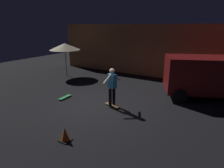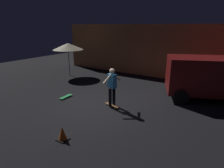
{
  "view_description": "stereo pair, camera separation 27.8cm",
  "coord_description": "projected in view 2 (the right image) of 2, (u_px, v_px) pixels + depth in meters",
  "views": [
    {
      "loc": [
        4.63,
        -6.4,
        3.47
      ],
      "look_at": [
        0.59,
        0.4,
        1.05
      ],
      "focal_mm": 30.76,
      "sensor_mm": 36.0,
      "label": 1
    },
    {
      "loc": [
        4.87,
        -6.25,
        3.47
      ],
      "look_at": [
        0.59,
        0.4,
        1.05
      ],
      "focal_mm": 30.76,
      "sensor_mm": 36.0,
      "label": 2
    }
  ],
  "objects": [
    {
      "name": "skateboard_spare",
      "position": [
        66.0,
        97.0,
        9.61
      ],
      "size": [
        0.25,
        0.79,
        0.07
      ],
      "color": "green",
      "rests_on": "ground_plane"
    },
    {
      "name": "ground_plane",
      "position": [
        96.0,
        107.0,
        8.56
      ],
      "size": [
        28.0,
        28.0,
        0.0
      ],
      "primitive_type": "plane",
      "color": "black"
    },
    {
      "name": "parked_van",
      "position": [
        218.0,
        76.0,
        9.13
      ],
      "size": [
        4.98,
        3.63,
        2.03
      ],
      "color": "maroon",
      "rests_on": "ground_plane"
    },
    {
      "name": "low_building",
      "position": [
        152.0,
        47.0,
        15.3
      ],
      "size": [
        12.95,
        4.44,
        3.57
      ],
      "color": "#C67A47",
      "rests_on": "ground_plane"
    },
    {
      "name": "patio_umbrella",
      "position": [
        68.0,
        46.0,
        13.3
      ],
      "size": [
        2.1,
        2.1,
        2.3
      ],
      "color": "slate",
      "rests_on": "ground_plane"
    },
    {
      "name": "skateboard_ridden",
      "position": [
        112.0,
        105.0,
        8.56
      ],
      "size": [
        0.8,
        0.42,
        0.07
      ],
      "color": "olive",
      "rests_on": "ground_plane"
    },
    {
      "name": "traffic_cone",
      "position": [
        63.0,
        134.0,
        6.02
      ],
      "size": [
        0.34,
        0.34,
        0.46
      ],
      "color": "black",
      "rests_on": "ground_plane"
    },
    {
      "name": "skater",
      "position": [
        112.0,
        84.0,
        8.27
      ],
      "size": [
        0.43,
        0.97,
        1.67
      ],
      "color": "black",
      "rests_on": "skateboard_ridden"
    }
  ]
}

